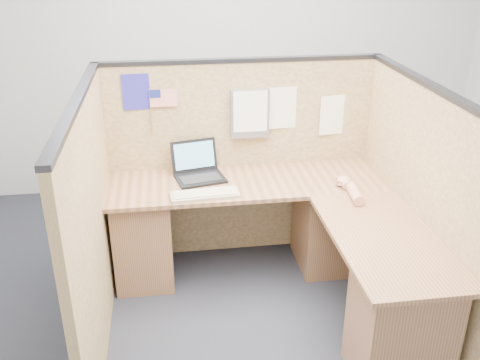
{
  "coord_description": "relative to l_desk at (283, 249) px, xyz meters",
  "views": [
    {
      "loc": [
        -0.53,
        -2.71,
        2.31
      ],
      "look_at": [
        -0.07,
        0.5,
        0.82
      ],
      "focal_mm": 40.0,
      "sensor_mm": 36.0,
      "label": 1
    }
  ],
  "objects": [
    {
      "name": "floor",
      "position": [
        -0.18,
        -0.29,
        -0.39
      ],
      "size": [
        5.0,
        5.0,
        0.0
      ],
      "primitive_type": "plane",
      "color": "black",
      "rests_on": "ground"
    },
    {
      "name": "wall_back",
      "position": [
        -0.18,
        1.96,
        1.01
      ],
      "size": [
        5.0,
        0.0,
        5.0
      ],
      "primitive_type": "plane",
      "rotation": [
        1.57,
        0.0,
        0.0
      ],
      "color": "#A8ABAD",
      "rests_on": "floor"
    },
    {
      "name": "cubicle_partitions",
      "position": [
        -0.18,
        0.14,
        0.38
      ],
      "size": [
        2.06,
        1.83,
        1.53
      ],
      "color": "brown",
      "rests_on": "floor"
    },
    {
      "name": "l_desk",
      "position": [
        0.0,
        0.0,
        0.0
      ],
      "size": [
        1.95,
        1.75,
        0.73
      ],
      "color": "brown",
      "rests_on": "floor"
    },
    {
      "name": "laptop",
      "position": [
        -0.51,
        0.52,
        0.4
      ],
      "size": [
        0.38,
        0.38,
        0.24
      ],
      "rotation": [
        0.0,
        0.0,
        0.21
      ],
      "color": "black",
      "rests_on": "l_desk"
    },
    {
      "name": "keyboard",
      "position": [
        -0.5,
        0.19,
        0.35
      ],
      "size": [
        0.46,
        0.18,
        0.03
      ],
      "rotation": [
        0.0,
        0.0,
        0.07
      ],
      "color": "gray",
      "rests_on": "l_desk"
    },
    {
      "name": "mouse",
      "position": [
        0.46,
        0.22,
        0.36
      ],
      "size": [
        0.11,
        0.07,
        0.04
      ],
      "primitive_type": "ellipsoid",
      "rotation": [
        0.0,
        0.0,
        0.02
      ],
      "color": "silver",
      "rests_on": "l_desk"
    },
    {
      "name": "hand_forearm",
      "position": [
        0.47,
        0.09,
        0.37
      ],
      "size": [
        0.11,
        0.37,
        0.08
      ],
      "color": "tan",
      "rests_on": "l_desk"
    },
    {
      "name": "blue_poster",
      "position": [
        -0.92,
        0.68,
        0.93
      ],
      "size": [
        0.19,
        0.01,
        0.25
      ],
      "primitive_type": "cube",
      "rotation": [
        0.0,
        0.0,
        0.04
      ],
      "color": "#24229C",
      "rests_on": "cubicle_partitions"
    },
    {
      "name": "american_flag",
      "position": [
        -0.75,
        0.67,
        0.87
      ],
      "size": [
        0.2,
        0.01,
        0.33
      ],
      "color": "olive",
      "rests_on": "cubicle_partitions"
    },
    {
      "name": "file_holder",
      "position": [
        -0.12,
        0.66,
        0.75
      ],
      "size": [
        0.28,
        0.05,
        0.36
      ],
      "color": "slate",
      "rests_on": "cubicle_partitions"
    },
    {
      "name": "paper_left",
      "position": [
        0.12,
        0.68,
        0.77
      ],
      "size": [
        0.24,
        0.02,
        0.31
      ],
      "primitive_type": "cube",
      "rotation": [
        0.0,
        0.0,
        0.08
      ],
      "color": "white",
      "rests_on": "cubicle_partitions"
    },
    {
      "name": "paper_right",
      "position": [
        0.52,
        0.68,
        0.7
      ],
      "size": [
        0.23,
        0.03,
        0.3
      ],
      "primitive_type": "cube",
      "rotation": [
        0.0,
        0.0,
        0.12
      ],
      "color": "white",
      "rests_on": "cubicle_partitions"
    }
  ]
}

